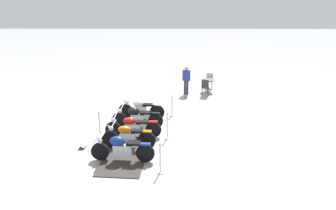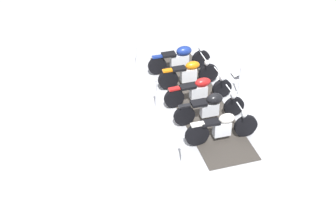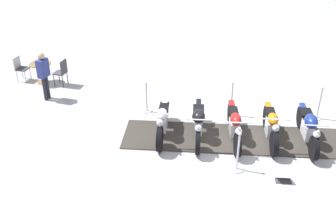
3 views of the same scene
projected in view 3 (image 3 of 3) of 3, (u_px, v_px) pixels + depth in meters
ground_plane at (233, 139)px, 11.13m from camera, size 80.00×80.00×0.00m
display_platform at (233, 139)px, 11.13m from camera, size 6.26×1.98×0.03m
motorcycle_cream at (163, 121)px, 11.03m from camera, size 0.67×2.16×1.01m
motorcycle_black at (198, 122)px, 10.93m from camera, size 0.69×2.23×0.94m
motorcycle_maroon at (234, 125)px, 10.88m from camera, size 0.78×2.27×0.94m
motorcycle_copper at (271, 126)px, 10.81m from camera, size 0.71×2.08×0.98m
motorcycle_navy at (308, 127)px, 10.71m from camera, size 0.60×2.24×0.94m
stanchion_left_mid at (231, 104)px, 12.16m from camera, size 0.31×0.31×1.14m
stanchion_left_rear at (319, 107)px, 11.97m from camera, size 0.29×0.29×1.08m
stanchion_right_mid at (237, 159)px, 9.77m from camera, size 0.36×0.36×1.10m
stanchion_left_front at (147, 102)px, 12.40m from camera, size 0.34×0.34×1.01m
info_placard at (283, 179)px, 9.48m from camera, size 0.39×0.25×0.20m
cafe_table at (41, 68)px, 14.16m from camera, size 0.76×0.76×0.75m
cafe_chair_near_table at (21, 67)px, 14.35m from camera, size 0.48×0.48×0.90m
cafe_chair_across_table at (62, 71)px, 13.97m from camera, size 0.49×0.49×0.97m
bystander_person at (43, 72)px, 12.83m from camera, size 0.35×0.45×1.64m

